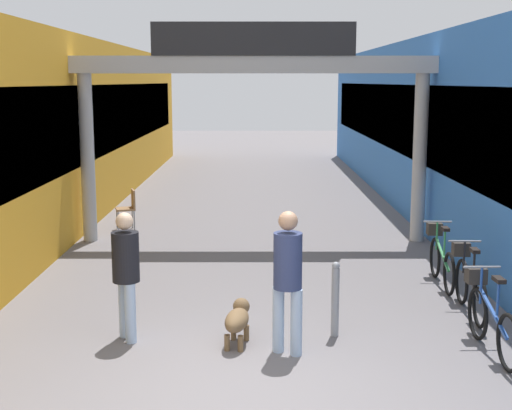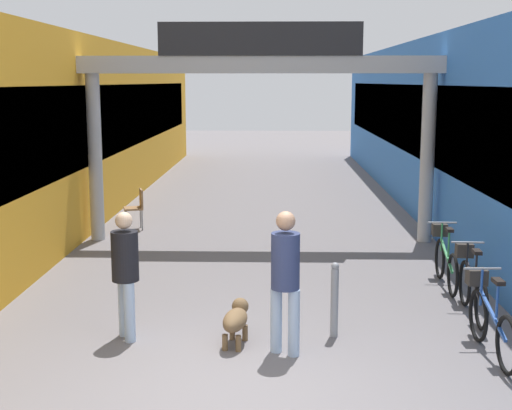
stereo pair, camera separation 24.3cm
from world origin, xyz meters
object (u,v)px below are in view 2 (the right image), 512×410
object	(u,v)px
bicycle_green_third	(445,259)
bollard_post_metal	(334,299)
bicycle_black_second	(471,284)
pedestrian_with_dog	(285,273)
pedestrian_companion	(125,267)
bicycle_blue_nearest	(489,318)
dog_on_leash	(236,319)
cafe_chair_wood_nearer	(137,205)

from	to	relation	value
bicycle_green_third	bollard_post_metal	bearing A→B (deg)	-129.34
bicycle_black_second	bollard_post_metal	world-z (taller)	bicycle_black_second
pedestrian_with_dog	bollard_post_metal	xyz separation A→B (m)	(0.64, 0.59, -0.50)
bollard_post_metal	bicycle_black_second	bearing A→B (deg)	25.42
pedestrian_companion	pedestrian_with_dog	bearing A→B (deg)	-13.09
bicycle_blue_nearest	pedestrian_with_dog	bearing A→B (deg)	-177.94
pedestrian_companion	bollard_post_metal	world-z (taller)	pedestrian_companion
bicycle_black_second	dog_on_leash	bearing A→B (deg)	-159.11
bicycle_blue_nearest	cafe_chair_wood_nearer	distance (m)	9.06
bicycle_blue_nearest	bicycle_black_second	distance (m)	1.46
bicycle_blue_nearest	cafe_chair_wood_nearer	bearing A→B (deg)	128.14
pedestrian_companion	bollard_post_metal	xyz separation A→B (m)	(2.63, 0.13, -0.43)
bicycle_blue_nearest	bicycle_green_third	size ratio (longest dim) A/B	1.00
pedestrian_with_dog	pedestrian_companion	distance (m)	2.05
pedestrian_companion	dog_on_leash	bearing A→B (deg)	-6.32
pedestrian_with_dog	cafe_chair_wood_nearer	bearing A→B (deg)	113.64
dog_on_leash	bicycle_green_third	size ratio (longest dim) A/B	0.44
bicycle_black_second	bicycle_green_third	bearing A→B (deg)	91.06
dog_on_leash	pedestrian_companion	bearing A→B (deg)	173.68
dog_on_leash	bicycle_black_second	bearing A→B (deg)	20.89
bollard_post_metal	cafe_chair_wood_nearer	distance (m)	7.63
dog_on_leash	bollard_post_metal	distance (m)	1.28
pedestrian_companion	bicycle_green_third	size ratio (longest dim) A/B	0.97
pedestrian_companion	cafe_chair_wood_nearer	size ratio (longest dim) A/B	1.84
pedestrian_companion	bicycle_black_second	xyz separation A→B (m)	(4.61, 1.07, -0.49)
pedestrian_companion	bollard_post_metal	bearing A→B (deg)	2.86
bollard_post_metal	bicycle_green_third	bearing A→B (deg)	50.66
pedestrian_companion	bicycle_green_third	bearing A→B (deg)	28.75
bicycle_blue_nearest	pedestrian_companion	bearing A→B (deg)	175.15
bicycle_blue_nearest	cafe_chair_wood_nearer	xyz separation A→B (m)	(-5.60, 7.13, 0.10)
pedestrian_companion	bicycle_green_third	world-z (taller)	pedestrian_companion
dog_on_leash	bicycle_green_third	xyz separation A→B (m)	(3.19, 2.67, 0.11)
cafe_chair_wood_nearer	pedestrian_companion	bearing A→B (deg)	-80.21
dog_on_leash	bicycle_blue_nearest	world-z (taller)	bicycle_blue_nearest
pedestrian_companion	bicycle_black_second	world-z (taller)	pedestrian_companion
dog_on_leash	bicycle_green_third	distance (m)	4.16
pedestrian_companion	cafe_chair_wood_nearer	world-z (taller)	pedestrian_companion
bicycle_black_second	bicycle_green_third	world-z (taller)	same
bicycle_green_third	cafe_chair_wood_nearer	world-z (taller)	bicycle_green_third
bicycle_black_second	bollard_post_metal	xyz separation A→B (m)	(-1.98, -0.94, 0.06)
pedestrian_companion	bicycle_green_third	distance (m)	5.25
bicycle_green_third	bicycle_blue_nearest	bearing A→B (deg)	-92.99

